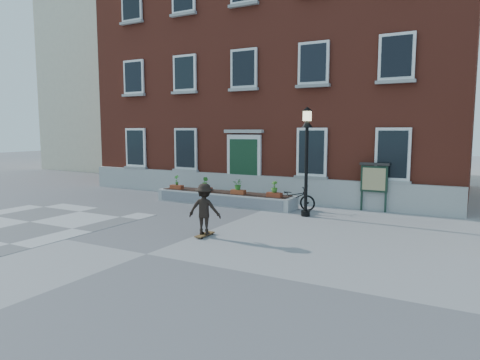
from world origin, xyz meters
The scene contains 9 objects.
ground centered at (0.00, 0.00, 0.00)m, with size 100.00×100.00×0.00m, color gray.
checker_patch centered at (-6.00, 1.00, 0.01)m, with size 6.00×6.00×0.01m, color #5C5C5E.
distant_building centered at (-18.00, 20.00, 6.50)m, with size 10.00×12.00×13.00m, color beige.
bicycle centered at (0.98, 7.46, 0.48)m, with size 0.63×1.81×0.95m, color black.
brick_building centered at (-2.00, 13.98, 6.30)m, with size 18.40×10.85×12.60m.
planter_assembly centered at (-1.99, 7.18, 0.31)m, with size 6.20×1.12×1.15m.
lamp_post centered at (1.86, 6.47, 2.54)m, with size 0.40×0.40×3.93m.
notice_board centered at (3.81, 8.63, 1.26)m, with size 1.10×0.16×1.87m.
skateboarder centered at (0.30, 2.22, 0.82)m, with size 1.08×0.79×1.57m.
Camera 1 is at (7.12, -8.05, 3.12)m, focal length 32.00 mm.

